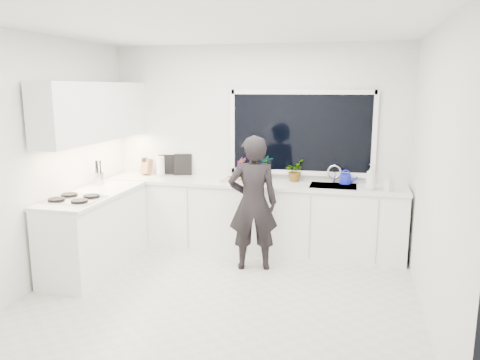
# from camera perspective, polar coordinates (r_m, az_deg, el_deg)

# --- Properties ---
(floor) EXTENTS (4.00, 3.50, 0.02)m
(floor) POSITION_cam_1_polar(r_m,az_deg,el_deg) (5.09, -2.17, -13.74)
(floor) COLOR beige
(floor) RESTS_ON ground
(wall_back) EXTENTS (4.00, 0.02, 2.70)m
(wall_back) POSITION_cam_1_polar(r_m,az_deg,el_deg) (6.37, 2.08, 4.12)
(wall_back) COLOR white
(wall_back) RESTS_ON ground
(wall_left) EXTENTS (0.02, 3.50, 2.70)m
(wall_left) POSITION_cam_1_polar(r_m,az_deg,el_deg) (5.58, -22.58, 2.24)
(wall_left) COLOR white
(wall_left) RESTS_ON ground
(wall_right) EXTENTS (0.02, 3.50, 2.70)m
(wall_right) POSITION_cam_1_polar(r_m,az_deg,el_deg) (4.56, 22.76, 0.40)
(wall_right) COLOR white
(wall_right) RESTS_ON ground
(ceiling) EXTENTS (4.00, 3.50, 0.02)m
(ceiling) POSITION_cam_1_polar(r_m,az_deg,el_deg) (4.65, -2.43, 18.28)
(ceiling) COLOR white
(ceiling) RESTS_ON wall_back
(window) EXTENTS (1.80, 0.02, 1.00)m
(window) POSITION_cam_1_polar(r_m,az_deg,el_deg) (6.22, 7.47, 5.71)
(window) COLOR black
(window) RESTS_ON wall_back
(base_cabinets_back) EXTENTS (3.92, 0.58, 0.88)m
(base_cabinets_back) POSITION_cam_1_polar(r_m,az_deg,el_deg) (6.26, 1.45, -4.52)
(base_cabinets_back) COLOR white
(base_cabinets_back) RESTS_ON floor
(base_cabinets_left) EXTENTS (0.58, 1.60, 0.88)m
(base_cabinets_left) POSITION_cam_1_polar(r_m,az_deg,el_deg) (5.87, -17.20, -6.10)
(base_cabinets_left) COLOR white
(base_cabinets_left) RESTS_ON floor
(countertop_back) EXTENTS (3.94, 0.62, 0.04)m
(countertop_back) POSITION_cam_1_polar(r_m,az_deg,el_deg) (6.14, 1.45, -0.41)
(countertop_back) COLOR silver
(countertop_back) RESTS_ON base_cabinets_back
(countertop_left) EXTENTS (0.62, 1.60, 0.04)m
(countertop_left) POSITION_cam_1_polar(r_m,az_deg,el_deg) (5.75, -17.46, -1.72)
(countertop_left) COLOR silver
(countertop_left) RESTS_ON base_cabinets_left
(upper_cabinets) EXTENTS (0.34, 2.10, 0.70)m
(upper_cabinets) POSITION_cam_1_polar(r_m,az_deg,el_deg) (5.99, -17.26, 7.97)
(upper_cabinets) COLOR white
(upper_cabinets) RESTS_ON wall_left
(sink) EXTENTS (0.58, 0.42, 0.14)m
(sink) POSITION_cam_1_polar(r_m,az_deg,el_deg) (6.02, 11.27, -1.14)
(sink) COLOR silver
(sink) RESTS_ON countertop_back
(faucet) EXTENTS (0.03, 0.03, 0.22)m
(faucet) POSITION_cam_1_polar(r_m,az_deg,el_deg) (6.19, 11.42, 0.69)
(faucet) COLOR silver
(faucet) RESTS_ON countertop_back
(stovetop) EXTENTS (0.56, 0.48, 0.03)m
(stovetop) POSITION_cam_1_polar(r_m,az_deg,el_deg) (5.47, -19.55, -2.14)
(stovetop) COLOR black
(stovetop) RESTS_ON countertop_left
(person) EXTENTS (0.66, 0.52, 1.60)m
(person) POSITION_cam_1_polar(r_m,az_deg,el_deg) (5.50, 1.59, -2.84)
(person) COLOR black
(person) RESTS_ON floor
(pizza_tray) EXTENTS (0.42, 0.32, 0.03)m
(pizza_tray) POSITION_cam_1_polar(r_m,az_deg,el_deg) (6.15, -0.29, -0.04)
(pizza_tray) COLOR #B4B3B8
(pizza_tray) RESTS_ON countertop_back
(pizza) EXTENTS (0.38, 0.28, 0.01)m
(pizza) POSITION_cam_1_polar(r_m,az_deg,el_deg) (6.15, -0.29, 0.11)
(pizza) COLOR red
(pizza) RESTS_ON pizza_tray
(watering_can) EXTENTS (0.17, 0.17, 0.13)m
(watering_can) POSITION_cam_1_polar(r_m,az_deg,el_deg) (6.15, 12.71, 0.15)
(watering_can) COLOR #141EBC
(watering_can) RESTS_ON countertop_back
(paper_towel_roll) EXTENTS (0.13, 0.13, 0.26)m
(paper_towel_roll) POSITION_cam_1_polar(r_m,az_deg,el_deg) (6.62, -9.67, 1.61)
(paper_towel_roll) COLOR silver
(paper_towel_roll) RESTS_ON countertop_back
(knife_block) EXTENTS (0.15, 0.13, 0.22)m
(knife_block) POSITION_cam_1_polar(r_m,az_deg,el_deg) (6.75, -11.34, 1.56)
(knife_block) COLOR #A37A4C
(knife_block) RESTS_ON countertop_back
(utensil_crock) EXTENTS (0.16, 0.16, 0.16)m
(utensil_crock) POSITION_cam_1_polar(r_m,az_deg,el_deg) (6.20, -16.81, 0.17)
(utensil_crock) COLOR silver
(utensil_crock) RESTS_ON countertop_left
(picture_frame_large) EXTENTS (0.22, 0.07, 0.28)m
(picture_frame_large) POSITION_cam_1_polar(r_m,az_deg,el_deg) (6.73, -9.00, 1.88)
(picture_frame_large) COLOR black
(picture_frame_large) RESTS_ON countertop_back
(picture_frame_small) EXTENTS (0.25, 0.09, 0.30)m
(picture_frame_small) POSITION_cam_1_polar(r_m,az_deg,el_deg) (6.64, -6.98, 1.89)
(picture_frame_small) COLOR black
(picture_frame_small) RESTS_ON countertop_back
(herb_plants) EXTENTS (0.94, 0.26, 0.34)m
(herb_plants) POSITION_cam_1_polar(r_m,az_deg,el_deg) (6.22, 4.18, 1.31)
(herb_plants) COLOR #26662D
(herb_plants) RESTS_ON countertop_back
(soap_bottles) EXTENTS (0.35, 0.14, 0.31)m
(soap_bottles) POSITION_cam_1_polar(r_m,az_deg,el_deg) (5.84, 16.28, 0.16)
(soap_bottles) COLOR #D8BF66
(soap_bottles) RESTS_ON countertop_back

